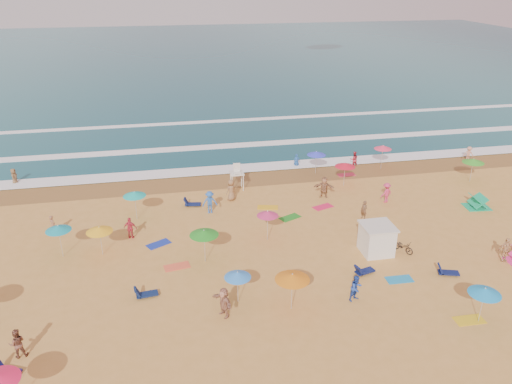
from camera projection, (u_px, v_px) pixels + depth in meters
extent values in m
plane|color=gold|center=(268.00, 245.00, 35.94)|extent=(220.00, 220.00, 0.00)
cube|color=#0C4756|center=(188.00, 58.00, 111.15)|extent=(220.00, 140.00, 0.18)
plane|color=olive|center=(240.00, 179.00, 47.13)|extent=(220.00, 220.00, 0.00)
cube|color=white|center=(236.00, 169.00, 49.33)|extent=(200.00, 2.20, 0.05)
cube|color=white|center=(226.00, 146.00, 55.60)|extent=(200.00, 1.60, 0.05)
cube|color=white|center=(215.00, 121.00, 64.55)|extent=(200.00, 1.20, 0.05)
cube|color=white|center=(377.00, 240.00, 34.60)|extent=(2.00, 2.00, 2.00)
cube|color=silver|center=(378.00, 226.00, 34.17)|extent=(2.20, 2.20, 0.12)
imported|color=black|center=(403.00, 246.00, 34.90)|extent=(1.32, 1.69, 0.85)
cone|color=red|center=(345.00, 165.00, 44.91)|extent=(1.86, 1.86, 0.35)
cone|color=green|center=(473.00, 161.00, 45.71)|extent=(1.96, 1.96, 0.35)
cone|color=#CE2D68|center=(268.00, 213.00, 35.75)|extent=(1.56, 1.56, 0.35)
cone|color=yellow|center=(99.00, 229.00, 33.91)|extent=(1.80, 1.80, 0.35)
cone|color=orange|center=(292.00, 277.00, 28.28)|extent=(2.01, 2.01, 0.35)
cone|color=#259622|center=(204.00, 233.00, 33.00)|extent=(1.95, 1.95, 0.35)
cone|color=#16B6AA|center=(134.00, 194.00, 38.75)|extent=(1.77, 1.77, 0.35)
cone|color=#FB3760|center=(383.00, 147.00, 48.70)|extent=(1.70, 1.70, 0.35)
cone|color=#3385E6|center=(238.00, 275.00, 29.01)|extent=(1.58, 1.58, 0.35)
cone|color=#3440EB|center=(316.00, 153.00, 47.58)|extent=(1.80, 1.80, 0.35)
cone|color=#1598AB|center=(58.00, 228.00, 33.57)|extent=(1.71, 1.71, 0.35)
cone|color=#1993DC|center=(485.00, 291.00, 27.29)|extent=(1.77, 1.77, 0.35)
cube|color=#0F134F|center=(8.00, 372.00, 24.41)|extent=(1.42, 1.05, 0.34)
cube|color=#0F1E4B|center=(147.00, 294.00, 30.20)|extent=(1.36, 0.72, 0.34)
cube|color=#0F184D|center=(365.00, 271.00, 32.49)|extent=(1.40, 0.89, 0.34)
cube|color=#0F194C|center=(449.00, 273.00, 32.34)|extent=(1.41, 0.92, 0.34)
cube|color=#0F1B4E|center=(193.00, 204.00, 41.73)|extent=(1.37, 0.76, 0.34)
cube|color=#1A31A6|center=(159.00, 244.00, 36.00)|extent=(1.90, 1.57, 0.03)
cube|color=gold|center=(268.00, 207.00, 41.52)|extent=(1.86, 1.24, 0.03)
cube|color=#F75C3A|center=(177.00, 266.00, 33.29)|extent=(1.82, 1.13, 0.03)
cube|color=#E81D50|center=(323.00, 207.00, 41.61)|extent=(1.89, 1.36, 0.03)
cube|color=#1F88C4|center=(399.00, 279.00, 31.91)|extent=(1.72, 0.91, 0.03)
cube|color=#248421|center=(290.00, 218.00, 39.83)|extent=(1.90, 1.50, 0.03)
cube|color=yellow|center=(469.00, 320.00, 28.22)|extent=(1.72, 0.89, 0.03)
cube|color=#E23550|center=(346.00, 175.00, 48.07)|extent=(1.73, 0.91, 0.03)
imported|color=#DB3665|center=(386.00, 193.00, 42.15)|extent=(1.30, 1.04, 1.75)
imported|color=brown|center=(364.00, 210.00, 39.38)|extent=(0.59, 0.67, 1.54)
imported|color=#2255A2|center=(297.00, 162.00, 49.91)|extent=(0.66, 0.53, 1.56)
imported|color=tan|center=(505.00, 250.00, 33.61)|extent=(1.05, 0.49, 1.75)
imported|color=#A46F4B|center=(324.00, 187.00, 43.04)|extent=(1.83, 1.14, 1.88)
imported|color=tan|center=(469.00, 154.00, 51.20)|extent=(1.16, 0.89, 1.58)
imported|color=#936A44|center=(231.00, 190.00, 42.50)|extent=(1.09, 0.97, 1.88)
imported|color=brown|center=(17.00, 343.00, 25.28)|extent=(0.92, 0.78, 1.66)
imported|color=tan|center=(224.00, 302.00, 28.25)|extent=(1.26, 1.77, 1.84)
imported|color=#BC2F40|center=(354.00, 159.00, 50.29)|extent=(0.90, 0.74, 1.69)
imported|color=brown|center=(14.00, 177.00, 45.93)|extent=(0.55, 0.84, 1.72)
imported|color=#926243|center=(53.00, 225.00, 37.10)|extent=(0.64, 0.66, 1.52)
imported|color=#CC3347|center=(130.00, 228.00, 36.48)|extent=(1.06, 0.69, 1.68)
imported|color=#2445A9|center=(356.00, 288.00, 29.63)|extent=(1.00, 0.91, 1.68)
imported|color=blue|center=(210.00, 202.00, 40.29)|extent=(1.23, 0.72, 1.89)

